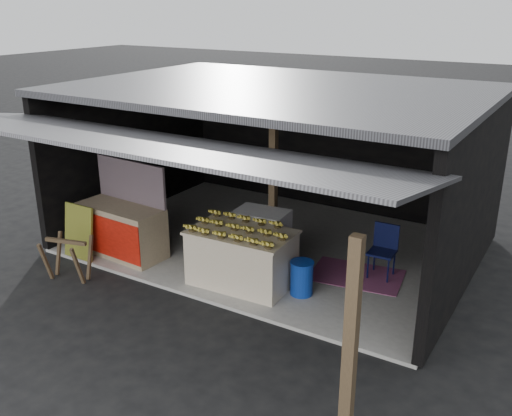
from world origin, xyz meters
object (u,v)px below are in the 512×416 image
Objects in this scene: neighbor_stall at (122,228)px; white_crate at (262,238)px; banana_table at (242,257)px; sawhorse at (67,255)px; plastic_chair at (384,246)px; water_barrel at (302,279)px.

white_crate is at bearing 24.63° from neighbor_stall.
banana_table is 2.15× the size of sawhorse.
sawhorse is at bearing -92.44° from neighbor_stall.
plastic_chair is at bearing 24.00° from neighbor_stall.
neighbor_stall reaches higher than white_crate.
water_barrel is 1.59m from plastic_chair.
white_crate is 3.27m from sawhorse.
neighbor_stall is 3.50m from water_barrel.
sawhorse reaches higher than water_barrel.
sawhorse is (-2.50, -2.10, -0.10)m from white_crate.
neighbor_stall is (-2.38, -0.93, 0.01)m from white_crate.
neighbor_stall reaches higher than plastic_chair.
plastic_chair is (1.86, 1.49, 0.06)m from banana_table.
water_barrel is at bearing 8.58° from neighbor_stall.
banana_table is 1.91× the size of plastic_chair.
sawhorse is 0.89× the size of plastic_chair.
banana_table is 3.24× the size of water_barrel.
water_barrel is (3.48, 0.32, -0.24)m from neighbor_stall.
sawhorse is at bearing -150.04° from plastic_chair.
banana_table is 1.01× the size of neighbor_stall.
sawhorse is at bearing -157.59° from water_barrel.
plastic_chair is (0.86, 1.32, 0.26)m from water_barrel.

